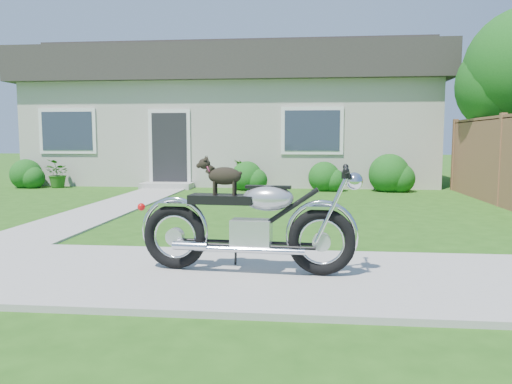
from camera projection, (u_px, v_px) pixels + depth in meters
The scene contains 9 objects.
ground at pixel (77, 272), 5.18m from camera, with size 80.00×80.00×0.00m, color #235114.
sidewalk at pixel (77, 270), 5.17m from camera, with size 24.00×2.20×0.04m, color #9E9B93.
walkway at pixel (118, 205), 10.27m from camera, with size 1.20×8.00×0.03m, color #9E9B93.
house at pixel (237, 116), 16.81m from camera, with size 12.60×7.03×4.50m.
fence at pixel (501, 160), 10.13m from camera, with size 0.12×6.62×1.90m.
shrub_row at pixel (266, 175), 13.41m from camera, with size 11.03×1.07×1.07m.
potted_plant_left at pixel (58, 173), 14.05m from camera, with size 0.73×0.63×0.81m, color #235A17.
potted_plant_right at pixel (241, 175), 13.53m from camera, with size 0.46×0.46×0.82m, color #30601A.
motorcycle_with_dog at pixel (251, 223), 4.98m from camera, with size 2.22×0.60×1.14m.
Camera 1 is at (2.36, -4.85, 1.38)m, focal length 35.00 mm.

